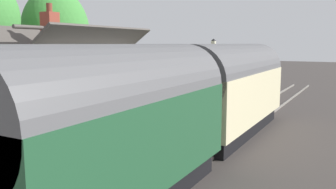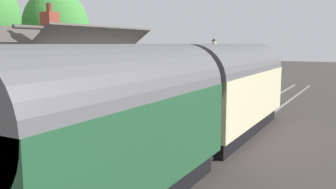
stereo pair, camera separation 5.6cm
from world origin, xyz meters
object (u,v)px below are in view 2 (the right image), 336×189
object	(u,v)px
lamp_post_platform	(214,56)
tree_far_right	(57,32)
planter_corner_building	(7,161)
bench_by_lamp	(174,94)
planter_bench_left	(191,83)
train	(196,100)
planter_under_sign	(228,84)
planter_bench_right	(58,142)
bench_platform_end	(203,86)
station_building	(78,85)

from	to	relation	value
lamp_post_platform	tree_far_right	world-z (taller)	tree_far_right
planter_corner_building	lamp_post_platform	world-z (taller)	lamp_post_platform
bench_by_lamp	lamp_post_platform	distance (m)	3.86
planter_corner_building	planter_bench_left	world-z (taller)	planter_bench_left
train	lamp_post_platform	size ratio (longest dim) A/B	4.89
planter_bench_left	planter_under_sign	xyz separation A→B (m)	(1.11, -2.45, -0.00)
bench_by_lamp	planter_bench_right	world-z (taller)	bench_by_lamp
bench_platform_end	planter_bench_right	bearing A→B (deg)	-174.33
planter_corner_building	station_building	bearing A→B (deg)	28.52
train	lamp_post_platform	distance (m)	9.29
bench_by_lamp	lamp_post_platform	world-z (taller)	lamp_post_platform
planter_bench_left	planter_corner_building	bearing A→B (deg)	-170.40
bench_platform_end	tree_far_right	xyz separation A→B (m)	(-3.41, 10.06, 3.68)
lamp_post_platform	planter_bench_right	bearing A→B (deg)	-179.49
station_building	planter_corner_building	size ratio (longest dim) A/B	6.39
station_building	bench_by_lamp	world-z (taller)	station_building
bench_by_lamp	tree_far_right	xyz separation A→B (m)	(1.00, 10.17, 3.68)
train	planter_bench_left	size ratio (longest dim) A/B	20.88
train	planter_bench_right	xyz separation A→B (m)	(-4.40, 2.69, -0.93)
train	tree_far_right	size ratio (longest dim) A/B	2.15
station_building	planter_under_sign	bearing A→B (deg)	-13.60
train	bench_platform_end	bearing A→B (deg)	22.14
train	bench_platform_end	distance (m)	10.99
train	planter_bench_right	distance (m)	5.24
train	station_building	xyz separation A→B (m)	(0.04, 5.98, 0.25)
planter_bench_right	planter_corner_building	bearing A→B (deg)	-174.75
train	bench_platform_end	xyz separation A→B (m)	(10.15, 4.13, -0.75)
train	planter_under_sign	bearing A→B (deg)	13.83
tree_far_right	planter_corner_building	bearing A→B (deg)	-138.24
planter_bench_right	planter_under_sign	bearing A→B (deg)	1.14
train	tree_far_right	xyz separation A→B (m)	(6.74, 14.19, 2.93)
station_building	lamp_post_platform	world-z (taller)	station_building
bench_by_lamp	planter_bench_left	xyz separation A→B (m)	(5.40, 1.44, -0.01)
bench_platform_end	bench_by_lamp	bearing A→B (deg)	-178.61
planter_bench_left	tree_far_right	world-z (taller)	tree_far_right
bench_by_lamp	planter_bench_right	xyz separation A→B (m)	(-10.14, -1.34, -0.18)
lamp_post_platform	tree_far_right	size ratio (longest dim) A/B	0.44
train	planter_bench_left	world-z (taller)	train
planter_under_sign	planter_corner_building	bearing A→B (deg)	-178.43
bench_by_lamp	planter_bench_left	distance (m)	5.59
planter_under_sign	lamp_post_platform	size ratio (longest dim) A/B	0.23
bench_by_lamp	planter_under_sign	bearing A→B (deg)	-8.78
train	planter_under_sign	size ratio (longest dim) A/B	21.55
train	station_building	world-z (taller)	station_building
planter_bench_left	planter_under_sign	world-z (taller)	planter_bench_left
planter_bench_left	planter_under_sign	size ratio (longest dim) A/B	1.03
planter_bench_right	lamp_post_platform	distance (m)	13.35
planter_corner_building	planter_under_sign	xyz separation A→B (m)	(18.60, 0.51, 0.16)
station_building	planter_bench_left	xyz separation A→B (m)	(11.11, -0.51, -1.01)
planter_bench_right	tree_far_right	world-z (taller)	tree_far_right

